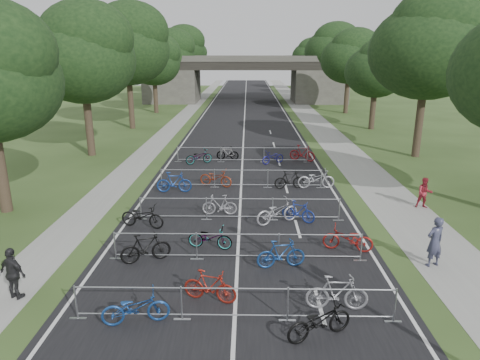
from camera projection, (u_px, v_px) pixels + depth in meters
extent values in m
cube|color=black|center=(245.00, 115.00, 53.47)|extent=(11.00, 140.00, 0.01)
cube|color=gray|center=(309.00, 115.00, 53.34)|extent=(3.00, 140.00, 0.01)
cube|color=gray|center=(185.00, 115.00, 53.59)|extent=(2.00, 140.00, 0.01)
cube|color=silver|center=(245.00, 115.00, 53.47)|extent=(0.12, 140.00, 0.00)
cube|color=#45433D|center=(172.00, 86.00, 67.32)|extent=(8.00, 8.00, 5.00)
cube|color=#45433D|center=(319.00, 86.00, 66.93)|extent=(8.00, 8.00, 5.00)
cube|color=black|center=(245.00, 65.00, 66.24)|extent=(30.00, 8.00, 1.20)
cube|color=#45433D|center=(245.00, 59.00, 62.31)|extent=(30.00, 0.40, 0.90)
cube|color=#45433D|center=(246.00, 58.00, 69.59)|extent=(30.00, 0.40, 0.90)
cylinder|color=#33261C|center=(0.00, 170.00, 20.49)|extent=(0.56, 0.56, 4.20)
cylinder|color=#33261C|center=(89.00, 124.00, 31.91)|extent=(0.56, 0.56, 4.72)
ellipsoid|color=black|center=(82.00, 60.00, 30.58)|extent=(7.56, 7.56, 6.20)
sphere|color=black|center=(86.00, 37.00, 29.66)|extent=(6.05, 6.05, 6.05)
sphere|color=black|center=(80.00, 73.00, 31.34)|extent=(4.91, 4.91, 4.91)
cylinder|color=#33261C|center=(419.00, 123.00, 31.45)|extent=(0.56, 0.56, 5.11)
ellipsoid|color=black|center=(428.00, 52.00, 30.01)|extent=(8.18, 8.18, 6.70)
sphere|color=black|center=(443.00, 27.00, 29.06)|extent=(6.54, 6.54, 6.54)
sphere|color=black|center=(416.00, 66.00, 30.79)|extent=(5.31, 5.31, 5.31)
cylinder|color=#33261C|center=(131.00, 103.00, 43.33)|extent=(0.56, 0.56, 5.25)
ellipsoid|color=black|center=(127.00, 50.00, 41.86)|extent=(8.40, 8.40, 6.89)
sphere|color=black|center=(130.00, 31.00, 40.89)|extent=(6.72, 6.72, 6.72)
sphere|color=black|center=(124.00, 61.00, 42.65)|extent=(5.46, 5.46, 5.46)
cylinder|color=#33261C|center=(373.00, 110.00, 43.12)|extent=(0.56, 0.56, 3.85)
ellipsoid|color=black|center=(376.00, 72.00, 42.04)|extent=(6.16, 6.16, 5.05)
sphere|color=black|center=(385.00, 59.00, 41.20)|extent=(4.93, 4.93, 4.93)
sphere|color=black|center=(369.00, 79.00, 42.75)|extent=(4.00, 4.00, 4.00)
cylinder|color=#33261C|center=(156.00, 96.00, 54.98)|extent=(0.56, 0.56, 4.20)
ellipsoid|color=black|center=(154.00, 63.00, 53.80)|extent=(6.72, 6.72, 5.51)
sphere|color=black|center=(157.00, 52.00, 52.93)|extent=(5.38, 5.38, 5.38)
sphere|color=black|center=(151.00, 70.00, 54.53)|extent=(4.37, 4.37, 4.37)
cylinder|color=#33261C|center=(347.00, 96.00, 54.53)|extent=(0.56, 0.56, 4.48)
ellipsoid|color=black|center=(349.00, 60.00, 53.27)|extent=(7.17, 7.17, 5.88)
sphere|color=black|center=(356.00, 48.00, 52.37)|extent=(5.73, 5.73, 5.73)
sphere|color=black|center=(344.00, 67.00, 54.02)|extent=(4.66, 4.66, 4.66)
cylinder|color=#33261C|center=(171.00, 87.00, 66.40)|extent=(0.56, 0.56, 4.72)
ellipsoid|color=black|center=(170.00, 56.00, 65.07)|extent=(7.56, 7.56, 6.20)
sphere|color=black|center=(173.00, 46.00, 64.15)|extent=(6.05, 6.05, 6.05)
sphere|color=black|center=(168.00, 62.00, 65.83)|extent=(4.91, 4.91, 4.91)
cylinder|color=#33261C|center=(329.00, 86.00, 65.94)|extent=(0.56, 0.56, 5.11)
ellipsoid|color=black|center=(331.00, 52.00, 64.50)|extent=(8.18, 8.18, 6.70)
sphere|color=black|center=(337.00, 41.00, 63.55)|extent=(6.54, 6.54, 6.54)
sphere|color=black|center=(327.00, 59.00, 65.28)|extent=(5.31, 5.31, 5.31)
cylinder|color=#33261C|center=(183.00, 80.00, 77.82)|extent=(0.56, 0.56, 5.25)
ellipsoid|color=black|center=(182.00, 51.00, 76.35)|extent=(8.40, 8.40, 6.89)
sphere|color=black|center=(184.00, 41.00, 75.38)|extent=(6.72, 6.72, 6.72)
sphere|color=black|center=(179.00, 57.00, 77.14)|extent=(5.46, 5.46, 5.46)
cylinder|color=#33261C|center=(317.00, 85.00, 77.61)|extent=(0.56, 0.56, 3.85)
ellipsoid|color=black|center=(318.00, 63.00, 76.53)|extent=(6.16, 6.16, 5.05)
sphere|color=black|center=(322.00, 56.00, 75.69)|extent=(4.93, 4.93, 4.93)
sphere|color=black|center=(315.00, 67.00, 77.24)|extent=(4.00, 4.00, 4.00)
cylinder|color=#33261C|center=(191.00, 79.00, 89.47)|extent=(0.56, 0.56, 4.20)
ellipsoid|color=black|center=(190.00, 59.00, 88.29)|extent=(6.72, 6.72, 5.51)
sphere|color=black|center=(193.00, 52.00, 87.41)|extent=(5.38, 5.38, 5.38)
sphere|color=black|center=(189.00, 63.00, 89.02)|extent=(4.37, 4.37, 4.37)
cylinder|color=#33261C|center=(308.00, 79.00, 89.02)|extent=(0.56, 0.56, 4.48)
ellipsoid|color=black|center=(309.00, 57.00, 87.76)|extent=(7.17, 7.17, 5.88)
sphere|color=black|center=(313.00, 50.00, 86.86)|extent=(5.73, 5.73, 5.73)
sphere|color=black|center=(306.00, 61.00, 88.51)|extent=(4.66, 4.66, 4.66)
cylinder|color=#ABAEB4|center=(234.00, 289.00, 12.17)|extent=(9.20, 0.04, 0.04)
cylinder|color=#ABAEB4|center=(235.00, 315.00, 12.41)|extent=(9.20, 0.04, 0.04)
cylinder|color=#ABAEB4|center=(76.00, 302.00, 12.39)|extent=(0.05, 0.05, 1.10)
cube|color=#ABAEB4|center=(78.00, 318.00, 12.54)|extent=(0.50, 0.08, 0.03)
cylinder|color=#ABAEB4|center=(181.00, 303.00, 12.33)|extent=(0.05, 0.05, 1.10)
cube|color=#ABAEB4|center=(182.00, 319.00, 12.49)|extent=(0.50, 0.08, 0.03)
cylinder|color=#ABAEB4|center=(288.00, 304.00, 12.28)|extent=(0.05, 0.05, 1.10)
cube|color=#ABAEB4|center=(287.00, 320.00, 12.44)|extent=(0.50, 0.08, 0.03)
cylinder|color=#ABAEB4|center=(395.00, 305.00, 12.23)|extent=(0.05, 0.05, 1.10)
cube|color=#ABAEB4|center=(393.00, 322.00, 12.39)|extent=(0.50, 0.08, 0.03)
cylinder|color=#ABAEB4|center=(238.00, 234.00, 15.81)|extent=(9.20, 0.04, 0.04)
cylinder|color=#ABAEB4|center=(238.00, 255.00, 16.05)|extent=(9.20, 0.04, 0.04)
cylinder|color=#ABAEB4|center=(115.00, 246.00, 16.03)|extent=(0.05, 0.05, 1.10)
cube|color=#ABAEB4|center=(116.00, 258.00, 16.18)|extent=(0.50, 0.08, 0.03)
cylinder|color=#ABAEB4|center=(197.00, 246.00, 15.97)|extent=(0.05, 0.05, 1.10)
cube|color=#ABAEB4|center=(197.00, 259.00, 16.13)|extent=(0.50, 0.08, 0.03)
cylinder|color=#ABAEB4|center=(279.00, 247.00, 15.92)|extent=(0.05, 0.05, 1.10)
cube|color=#ABAEB4|center=(278.00, 260.00, 16.08)|extent=(0.50, 0.08, 0.03)
cylinder|color=#ABAEB4|center=(361.00, 247.00, 15.87)|extent=(0.05, 0.05, 1.10)
cube|color=#ABAEB4|center=(360.00, 260.00, 16.03)|extent=(0.50, 0.08, 0.03)
cylinder|color=#ABAEB4|center=(239.00, 199.00, 19.64)|extent=(9.20, 0.04, 0.04)
cylinder|color=#ABAEB4|center=(240.00, 216.00, 19.89)|extent=(9.20, 0.04, 0.04)
cylinder|color=#ABAEB4|center=(141.00, 208.00, 19.86)|extent=(0.05, 0.05, 1.10)
cube|color=#ABAEB4|center=(141.00, 219.00, 20.01)|extent=(0.50, 0.08, 0.03)
cylinder|color=#ABAEB4|center=(206.00, 209.00, 19.81)|extent=(0.05, 0.05, 1.10)
cube|color=#ABAEB4|center=(207.00, 219.00, 19.96)|extent=(0.50, 0.08, 0.03)
cylinder|color=#ABAEB4|center=(273.00, 209.00, 19.76)|extent=(0.05, 0.05, 1.10)
cube|color=#ABAEB4|center=(272.00, 220.00, 19.91)|extent=(0.50, 0.08, 0.03)
cylinder|color=#ABAEB4|center=(339.00, 210.00, 19.70)|extent=(0.05, 0.05, 1.10)
cube|color=#ABAEB4|center=(338.00, 220.00, 19.86)|extent=(0.50, 0.08, 0.03)
cylinder|color=#ABAEB4|center=(241.00, 170.00, 24.43)|extent=(9.20, 0.04, 0.04)
cylinder|color=#ABAEB4|center=(241.00, 185.00, 24.68)|extent=(9.20, 0.04, 0.04)
cylinder|color=#ABAEB4|center=(161.00, 178.00, 24.65)|extent=(0.05, 0.05, 1.10)
cube|color=#ABAEB4|center=(162.00, 187.00, 24.80)|extent=(0.50, 0.08, 0.03)
cylinder|color=#ABAEB4|center=(215.00, 178.00, 24.60)|extent=(0.05, 0.05, 1.10)
cube|color=#ABAEB4|center=(215.00, 187.00, 24.75)|extent=(0.50, 0.08, 0.03)
cylinder|color=#ABAEB4|center=(268.00, 179.00, 24.55)|extent=(0.05, 0.05, 1.10)
cube|color=#ABAEB4|center=(268.00, 187.00, 24.70)|extent=(0.50, 0.08, 0.03)
cylinder|color=#ABAEB4|center=(321.00, 179.00, 24.49)|extent=(0.05, 0.05, 1.10)
cube|color=#ABAEB4|center=(321.00, 188.00, 24.65)|extent=(0.50, 0.08, 0.03)
cylinder|color=#ABAEB4|center=(242.00, 148.00, 30.18)|extent=(9.20, 0.04, 0.04)
cylinder|color=#ABAEB4|center=(242.00, 160.00, 30.43)|extent=(9.20, 0.04, 0.04)
cylinder|color=#ABAEB4|center=(178.00, 154.00, 30.40)|extent=(0.05, 0.05, 1.10)
cube|color=#ABAEB4|center=(178.00, 162.00, 30.55)|extent=(0.50, 0.08, 0.03)
cylinder|color=#ABAEB4|center=(221.00, 155.00, 30.35)|extent=(0.05, 0.05, 1.10)
cube|color=#ABAEB4|center=(221.00, 162.00, 30.50)|extent=(0.50, 0.08, 0.03)
cylinder|color=#ABAEB4|center=(264.00, 155.00, 30.29)|extent=(0.05, 0.05, 1.10)
cube|color=#ABAEB4|center=(264.00, 162.00, 30.45)|extent=(0.50, 0.08, 0.03)
cylinder|color=#ABAEB4|center=(307.00, 155.00, 30.24)|extent=(0.05, 0.05, 1.10)
cube|color=#ABAEB4|center=(307.00, 162.00, 30.40)|extent=(0.50, 0.08, 0.03)
imported|color=navy|center=(136.00, 308.00, 12.19)|extent=(2.03, 1.08, 1.01)
imported|color=maroon|center=(210.00, 286.00, 13.28)|extent=(1.82, 0.96, 1.05)
imported|color=black|center=(319.00, 321.00, 11.56)|extent=(2.10, 1.45, 1.04)
imported|color=gray|center=(337.00, 293.00, 12.82)|extent=(1.91, 0.61, 1.14)
imported|color=black|center=(146.00, 248.00, 15.81)|extent=(1.93, 1.20, 1.12)
imported|color=#ABAEB4|center=(210.00, 238.00, 16.91)|extent=(1.87, 0.93, 0.94)
imported|color=navy|center=(281.00, 254.00, 15.37)|extent=(1.85, 0.81, 1.08)
imported|color=maroon|center=(348.00, 239.00, 16.70)|extent=(2.04, 1.10, 1.02)
imported|color=black|center=(142.00, 216.00, 18.95)|extent=(2.14, 1.18, 1.07)
imported|color=#9A9AA1|center=(220.00, 205.00, 20.42)|extent=(1.67, 0.48, 1.00)
imported|color=#A5A5AD|center=(277.00, 212.00, 19.41)|extent=(2.24, 1.66, 1.13)
imported|color=navy|center=(298.00, 211.00, 19.63)|extent=(1.65, 1.23, 0.99)
imported|color=navy|center=(174.00, 182.00, 23.71)|extent=(1.98, 0.64, 1.17)
imported|color=maroon|center=(216.00, 178.00, 24.81)|extent=(2.09, 1.31, 1.04)
imported|color=black|center=(290.00, 180.00, 24.39)|extent=(1.83, 0.80, 1.06)
imported|color=#ABACB2|center=(316.00, 179.00, 24.46)|extent=(2.15, 0.85, 1.11)
imported|color=#ABAEB4|center=(199.00, 157.00, 29.87)|extent=(2.04, 1.51, 1.02)
imported|color=#ABAEB4|center=(228.00, 153.00, 31.00)|extent=(1.66, 0.64, 0.97)
imported|color=navy|center=(273.00, 157.00, 29.90)|extent=(1.83, 1.46, 0.93)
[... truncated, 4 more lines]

